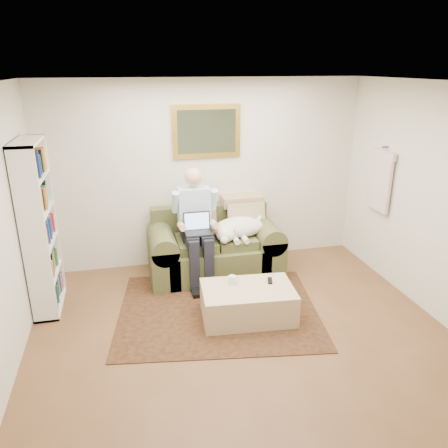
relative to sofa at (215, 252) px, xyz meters
name	(u,v)px	position (x,y,z in m)	size (l,w,h in m)	color
room_shell	(247,226)	(-0.03, -1.66, 0.99)	(4.51, 5.00, 2.61)	brown
rug	(218,310)	(-0.17, -1.00, -0.30)	(2.32, 1.85, 0.01)	black
sofa	(215,252)	(0.00, 0.00, 0.00)	(1.79, 0.91, 1.07)	brown
seated_man	(197,228)	(-0.27, -0.16, 0.44)	(0.59, 0.84, 1.50)	#8CB3D8
laptop	(198,227)	(-0.27, -0.23, 0.48)	(0.35, 0.27, 0.25)	black
sleeping_dog	(239,227)	(0.32, -0.09, 0.37)	(0.74, 0.46, 0.27)	white
ottoman	(248,303)	(0.12, -1.22, -0.12)	(1.04, 0.66, 0.38)	#CFB88A
coffee_mug	(232,280)	(-0.02, -1.08, 0.12)	(0.08, 0.08, 0.10)	white
tv_remote	(270,281)	(0.42, -1.12, 0.08)	(0.05, 0.15, 0.02)	black
bookshelf	(39,228)	(-2.13, -0.42, 0.69)	(0.28, 0.80, 2.00)	white
wall_mirror	(207,131)	(0.00, 0.46, 1.59)	(0.94, 0.04, 0.72)	gold
hanging_shirt	(380,177)	(2.16, -0.42, 1.04)	(0.06, 0.52, 0.90)	beige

